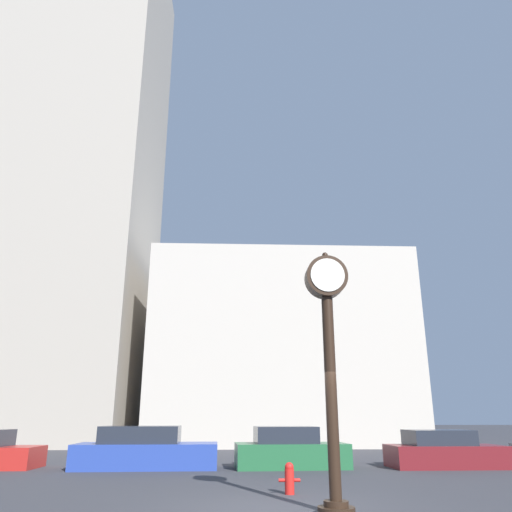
{
  "coord_description": "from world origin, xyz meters",
  "views": [
    {
      "loc": [
        -0.93,
        -10.38,
        1.67
      ],
      "look_at": [
        -0.03,
        10.8,
        8.51
      ],
      "focal_mm": 35.0,
      "sensor_mm": 36.0,
      "label": 1
    }
  ],
  "objects_px": {
    "car_blue": "(145,450)",
    "fire_hydrant_near": "(289,478)",
    "street_clock": "(329,344)",
    "car_maroon": "(444,452)",
    "car_green": "(290,450)"
  },
  "relations": [
    {
      "from": "car_blue",
      "to": "street_clock",
      "type": "bearing_deg",
      "value": -61.8
    },
    {
      "from": "street_clock",
      "to": "car_blue",
      "type": "xyz_separation_m",
      "value": [
        -4.87,
        8.41,
        -2.48
      ]
    },
    {
      "from": "street_clock",
      "to": "car_maroon",
      "type": "relative_size",
      "value": 1.28
    },
    {
      "from": "car_maroon",
      "to": "car_blue",
      "type": "bearing_deg",
      "value": 178.83
    },
    {
      "from": "street_clock",
      "to": "car_maroon",
      "type": "xyz_separation_m",
      "value": [
        5.41,
        8.29,
        -2.53
      ]
    },
    {
      "from": "street_clock",
      "to": "car_blue",
      "type": "height_order",
      "value": "street_clock"
    },
    {
      "from": "street_clock",
      "to": "car_maroon",
      "type": "distance_m",
      "value": 10.21
    },
    {
      "from": "car_blue",
      "to": "fire_hydrant_near",
      "type": "xyz_separation_m",
      "value": [
        4.28,
        -6.0,
        -0.23
      ]
    },
    {
      "from": "car_blue",
      "to": "fire_hydrant_near",
      "type": "distance_m",
      "value": 7.38
    },
    {
      "from": "street_clock",
      "to": "car_maroon",
      "type": "height_order",
      "value": "street_clock"
    },
    {
      "from": "fire_hydrant_near",
      "to": "car_green",
      "type": "bearing_deg",
      "value": 83.75
    },
    {
      "from": "car_green",
      "to": "car_maroon",
      "type": "relative_size",
      "value": 1.01
    },
    {
      "from": "car_blue",
      "to": "car_maroon",
      "type": "xyz_separation_m",
      "value": [
        10.27,
        -0.12,
        -0.06
      ]
    },
    {
      "from": "car_blue",
      "to": "fire_hydrant_near",
      "type": "height_order",
      "value": "car_blue"
    },
    {
      "from": "car_blue",
      "to": "fire_hydrant_near",
      "type": "relative_size",
      "value": 7.14
    }
  ]
}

